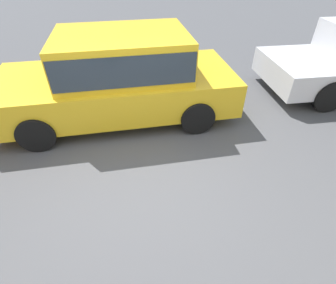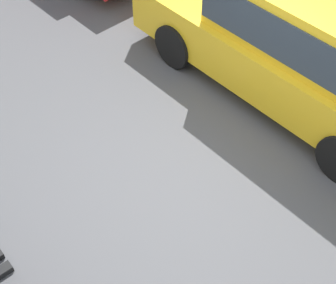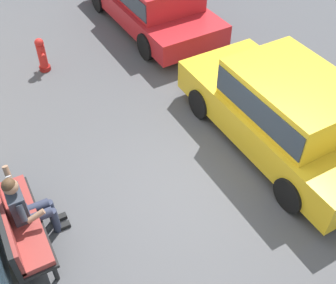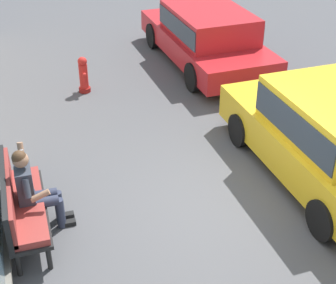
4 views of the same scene
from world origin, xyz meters
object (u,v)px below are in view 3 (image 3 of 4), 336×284
person_on_phone (26,206)px  parked_car_mid (286,109)px  bench (14,222)px  fire_hydrant (42,55)px

person_on_phone → parked_car_mid: size_ratio=0.30×
bench → person_on_phone: size_ratio=1.36×
bench → parked_car_mid: bearing=-90.6°
person_on_phone → parked_car_mid: bearing=-91.6°
bench → fire_hydrant: bearing=-20.1°
bench → parked_car_mid: 4.84m
parked_car_mid → fire_hydrant: bearing=36.0°
parked_car_mid → fire_hydrant: parked_car_mid is taller
bench → person_on_phone: (0.08, -0.22, 0.13)m
person_on_phone → bench: bearing=108.9°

